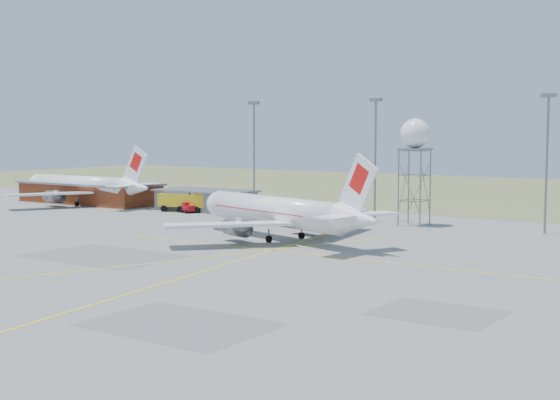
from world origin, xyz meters
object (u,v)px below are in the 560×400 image
Objects in this scene: airliner_main at (279,212)px; radar_tower at (415,166)px; baggage_tug at (188,209)px; airliner_far at (83,186)px; fire_truck at (186,202)px.

radar_tower is (8.64, 25.47, 5.76)m from airliner_main.
baggage_tug is at bearing -12.72° from airliner_main.
airliner_far is 28.70m from baggage_tug.
airliner_far is 71.56m from radar_tower.
radar_tower is 45.25m from fire_truck.
radar_tower is at bearing -6.79° from fire_truck.
radar_tower is (71.11, 5.58, 5.79)m from airliner_far.
airliner_far is at bearing -175.52° from radar_tower.
fire_truck is 2.60m from baggage_tug.
radar_tower reaches higher than airliner_far.
fire_truck is at bearing -174.51° from radar_tower.
airliner_main reaches higher than airliner_far.
fire_truck is (-44.39, -4.27, -7.68)m from radar_tower.
airliner_far is (-62.47, 19.90, -0.03)m from airliner_main.
airliner_main is at bearing -9.10° from baggage_tug.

